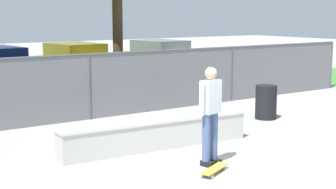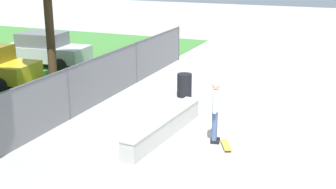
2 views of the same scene
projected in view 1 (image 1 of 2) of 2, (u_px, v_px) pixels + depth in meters
name	position (u px, v px, depth m)	size (l,w,h in m)	color
ground_plane	(217.00, 168.00, 9.22)	(80.00, 80.00, 0.00)	#9E9E99
concrete_ledge	(157.00, 134.00, 10.47)	(4.25, 0.78, 0.63)	#B7B5AD
skateboarder	(210.00, 111.00, 9.23)	(0.59, 0.34, 1.82)	black
skateboard	(215.00, 169.00, 8.90)	(0.81, 0.52, 0.09)	gold
chainlink_fence	(89.00, 84.00, 13.26)	(19.82, 0.07, 1.75)	#4C4C51
car_yellow	(77.00, 65.00, 19.08)	(2.30, 4.34, 1.66)	gold
car_silver	(162.00, 60.00, 21.14)	(2.30, 4.34, 1.66)	#B7BABF
trash_bin	(266.00, 102.00, 13.42)	(0.56, 0.56, 0.89)	black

